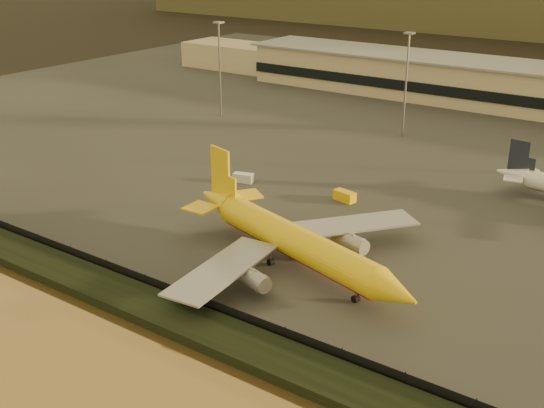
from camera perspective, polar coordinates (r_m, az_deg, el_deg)
The scene contains 9 objects.
ground at distance 104.41m, azimuth -3.06°, elevation -5.29°, with size 900.00×900.00×0.00m, color black.
embankment at distance 93.04m, azimuth -9.62°, elevation -8.73°, with size 320.00×7.00×1.40m, color black.
tarmac at distance 183.61m, azimuth 15.66°, elevation 6.00°, with size 320.00×220.00×0.20m, color #2D2D2D.
perimeter_fence at distance 95.19m, azimuth -7.95°, elevation -7.46°, with size 300.00×0.05×2.20m, color black.
terminal_building at distance 215.04m, azimuth 15.07°, elevation 9.98°, with size 202.00×25.00×12.60m.
apron_light_masts at distance 157.02m, azimuth 18.80°, elevation 8.95°, with size 152.20×12.20×25.40m.
dhl_cargo_jet at distance 102.03m, azimuth 1.75°, elevation -3.15°, with size 47.12×45.06×14.31m.
gse_vehicle_yellow at distance 129.35m, azimuth 6.10°, elevation 0.67°, with size 4.27×1.92×1.92m, color yellow.
gse_vehicle_white at distance 138.55m, azimuth -2.43°, elevation 2.21°, with size 4.04×1.82×1.82m, color silver.
Camera 1 is at (58.15, -72.61, 47.42)m, focal length 45.00 mm.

